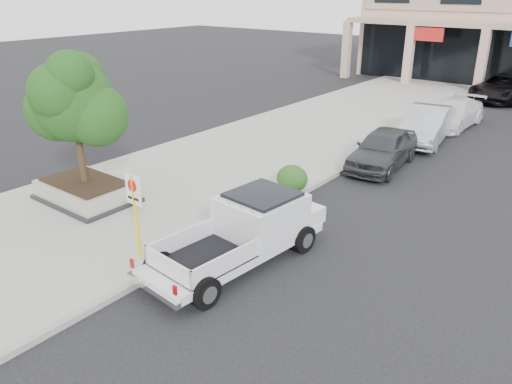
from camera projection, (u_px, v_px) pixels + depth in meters
ground at (243, 270)px, 12.70m from camera, size 120.00×120.00×0.00m
sidewalk at (233, 162)px, 20.17m from camera, size 8.00×52.00×0.15m
curb at (316, 185)px, 17.91m from camera, size 0.20×52.00×0.15m
planter at (86, 191)px, 16.35m from camera, size 3.20×2.20×0.68m
planter_tree at (80, 102)px, 15.26m from camera, size 2.90×2.55×4.00m
no_parking_sign at (135, 205)px, 12.42m from camera, size 0.55×0.09×2.30m
hedge at (292, 178)px, 16.98m from camera, size 1.10×0.99×0.93m
pickup_truck at (236, 234)px, 12.67m from camera, size 2.49×5.55×1.70m
curb_car_a at (383, 149)px, 19.63m from camera, size 2.21×4.60×1.52m
curb_car_b at (426, 125)px, 22.80m from camera, size 2.36×5.08×1.61m
curb_car_c at (454, 113)px, 25.34m from camera, size 2.14×4.81×1.37m
curb_car_d at (501, 88)px, 31.12m from camera, size 2.89×5.80×1.58m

